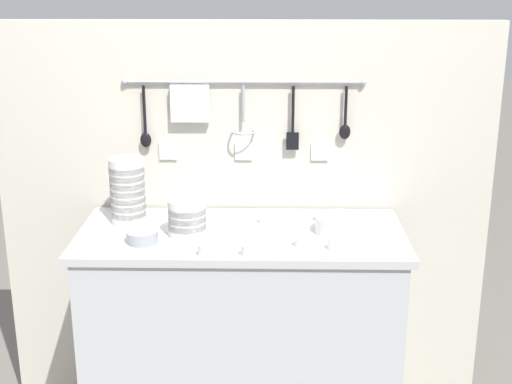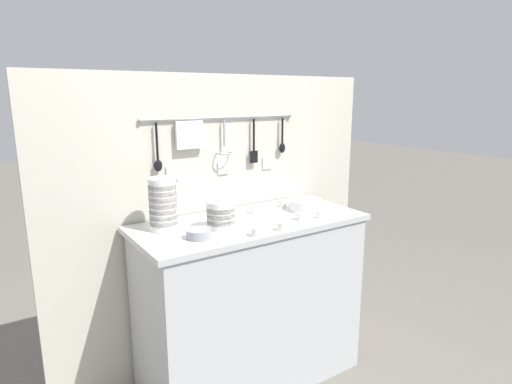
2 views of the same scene
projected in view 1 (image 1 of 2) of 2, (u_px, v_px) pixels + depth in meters
counter at (242, 342)px, 2.81m from camera, size 1.22×0.55×0.93m
back_wall at (244, 225)px, 2.99m from camera, size 2.02×0.11×1.69m
bowl_stack_nested_right at (128, 191)px, 2.73m from camera, size 0.13×0.13×0.26m
bowl_stack_wide_centre at (187, 217)px, 2.61m from camera, size 0.14×0.14×0.14m
plate_stack at (341, 225)px, 2.65m from camera, size 0.19×0.19×0.06m
steel_mixing_bowl at (142, 237)px, 2.56m from camera, size 0.12×0.12×0.04m
cup_by_caddy at (205, 250)px, 2.44m from camera, size 0.05×0.05×0.04m
cup_mid_row at (302, 242)px, 2.52m from camera, size 0.05×0.05×0.04m
cup_beside_plates at (321, 216)px, 2.78m from camera, size 0.05×0.05×0.04m
cup_back_right at (248, 250)px, 2.44m from camera, size 0.05×0.05×0.04m
cup_edge_near at (335, 245)px, 2.49m from camera, size 0.05×0.05×0.04m
cup_front_left at (265, 219)px, 2.75m from camera, size 0.05×0.05×0.04m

